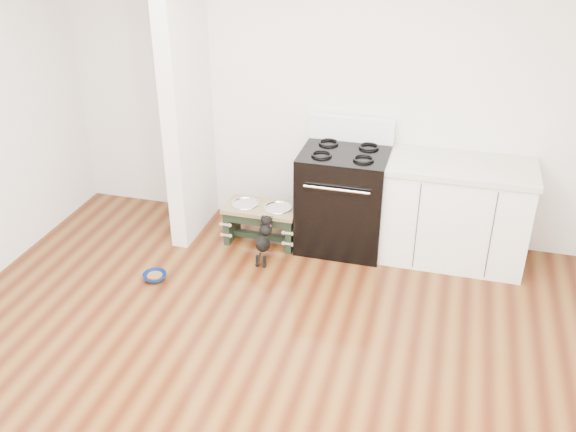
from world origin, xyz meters
name	(u,v)px	position (x,y,z in m)	size (l,w,h in m)	color
ground	(240,401)	(0.00, 0.00, 0.00)	(5.00, 5.00, 0.00)	#3F1A0B
room_shell	(229,175)	(0.00, 0.00, 1.62)	(5.00, 5.00, 5.00)	silver
partition_wall	(186,92)	(-1.18, 2.10, 1.35)	(0.15, 0.80, 2.70)	silver
oven_range	(343,197)	(0.25, 2.16, 0.48)	(0.76, 0.69, 1.14)	black
cabinet_run	(455,212)	(1.23, 2.18, 0.45)	(1.24, 0.64, 0.91)	white
dog_feeder	(262,217)	(-0.47, 1.99, 0.26)	(0.67, 0.36, 0.38)	black
puppy	(264,238)	(-0.35, 1.69, 0.22)	(0.12, 0.35, 0.41)	black
floor_bowl	(155,277)	(-1.16, 1.14, 0.03)	(0.23, 0.23, 0.06)	navy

